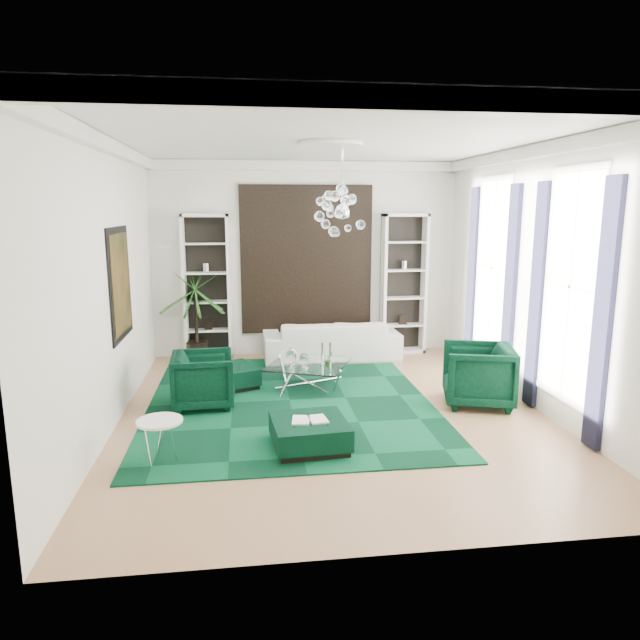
{
  "coord_description": "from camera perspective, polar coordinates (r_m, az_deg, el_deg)",
  "views": [
    {
      "loc": [
        -1.2,
        -7.77,
        2.91
      ],
      "look_at": [
        -0.12,
        0.5,
        1.26
      ],
      "focal_mm": 32.0,
      "sensor_mm": 36.0,
      "label": 1
    }
  ],
  "objects": [
    {
      "name": "floor",
      "position": [
        8.38,
        1.26,
        -9.22
      ],
      "size": [
        6.0,
        7.0,
        0.02
      ],
      "primitive_type": "cube",
      "color": "tan",
      "rests_on": "ground"
    },
    {
      "name": "ceiling",
      "position": [
        7.91,
        1.38,
        17.7
      ],
      "size": [
        6.0,
        7.0,
        0.02
      ],
      "primitive_type": "cube",
      "color": "white",
      "rests_on": "ground"
    },
    {
      "name": "wall_back",
      "position": [
        11.39,
        -1.38,
        6.08
      ],
      "size": [
        6.0,
        0.02,
        3.8
      ],
      "primitive_type": "cube",
      "color": "white",
      "rests_on": "ground"
    },
    {
      "name": "wall_front",
      "position": [
        4.54,
        8.06,
        -1.81
      ],
      "size": [
        6.0,
        0.02,
        3.8
      ],
      "primitive_type": "cube",
      "color": "white",
      "rests_on": "ground"
    },
    {
      "name": "wall_left",
      "position": [
        8.04,
        -20.44,
        3.25
      ],
      "size": [
        0.02,
        7.0,
        3.8
      ],
      "primitive_type": "cube",
      "color": "white",
      "rests_on": "ground"
    },
    {
      "name": "wall_right",
      "position": [
        8.89,
        20.91,
        3.91
      ],
      "size": [
        0.02,
        7.0,
        3.8
      ],
      "primitive_type": "cube",
      "color": "white",
      "rests_on": "ground"
    },
    {
      "name": "crown_molding",
      "position": [
        7.9,
        1.38,
        16.91
      ],
      "size": [
        6.0,
        7.0,
        0.18
      ],
      "primitive_type": null,
      "color": "white",
      "rests_on": "ceiling"
    },
    {
      "name": "ceiling_medallion",
      "position": [
        8.2,
        1.04,
        17.19
      ],
      "size": [
        0.9,
        0.9,
        0.05
      ],
      "primitive_type": "cylinder",
      "color": "white",
      "rests_on": "ceiling"
    },
    {
      "name": "tapestry",
      "position": [
        11.34,
        -1.36,
        6.05
      ],
      "size": [
        2.5,
        0.06,
        2.8
      ],
      "primitive_type": "cube",
      "color": "black",
      "rests_on": "wall_back"
    },
    {
      "name": "shelving_left",
      "position": [
        11.2,
        -11.24,
        3.21
      ],
      "size": [
        0.9,
        0.38,
        2.8
      ],
      "primitive_type": null,
      "color": "white",
      "rests_on": "floor"
    },
    {
      "name": "shelving_right",
      "position": [
        11.61,
        8.36,
        3.58
      ],
      "size": [
        0.9,
        0.38,
        2.8
      ],
      "primitive_type": null,
      "color": "white",
      "rests_on": "floor"
    },
    {
      "name": "painting",
      "position": [
        8.62,
        -19.29,
        3.48
      ],
      "size": [
        0.04,
        1.3,
        1.6
      ],
      "primitive_type": "cube",
      "color": "black",
      "rests_on": "wall_left"
    },
    {
      "name": "window_near",
      "position": [
        8.11,
        23.77,
        3.06
      ],
      "size": [
        0.03,
        1.1,
        2.9
      ],
      "primitive_type": "cube",
      "color": "white",
      "rests_on": "wall_right"
    },
    {
      "name": "curtain_near_a",
      "position": [
        7.48,
        26.45,
        0.28
      ],
      "size": [
        0.07,
        0.3,
        3.25
      ],
      "primitive_type": "cube",
      "color": "black",
      "rests_on": "floor"
    },
    {
      "name": "curtain_near_b",
      "position": [
        8.79,
        20.85,
        2.19
      ],
      "size": [
        0.07,
        0.3,
        3.25
      ],
      "primitive_type": "cube",
      "color": "black",
      "rests_on": "floor"
    },
    {
      "name": "window_far",
      "position": [
        10.22,
        16.86,
        5.02
      ],
      "size": [
        0.03,
        1.1,
        2.9
      ],
      "primitive_type": "cube",
      "color": "white",
      "rests_on": "wall_right"
    },
    {
      "name": "curtain_far_a",
      "position": [
        9.53,
        18.49,
        2.99
      ],
      "size": [
        0.07,
        0.3,
        3.25
      ],
      "primitive_type": "cube",
      "color": "black",
      "rests_on": "floor"
    },
    {
      "name": "curtain_far_b",
      "position": [
        10.94,
        14.95,
        4.18
      ],
      "size": [
        0.07,
        0.3,
        3.25
      ],
      "primitive_type": "cube",
      "color": "black",
      "rests_on": "floor"
    },
    {
      "name": "rug",
      "position": [
        8.82,
        -3.06,
        -8.05
      ],
      "size": [
        4.2,
        5.0,
        0.02
      ],
      "primitive_type": "cube",
      "color": "black",
      "rests_on": "floor"
    },
    {
      "name": "sofa",
      "position": [
        11.1,
        1.13,
        -2.0
      ],
      "size": [
        2.63,
        1.05,
        0.76
      ],
      "primitive_type": "imported",
      "rotation": [
        0.0,
        0.0,
        3.15
      ],
      "color": "silver",
      "rests_on": "floor"
    },
    {
      "name": "armchair_left",
      "position": [
        8.64,
        -11.59,
        -5.88
      ],
      "size": [
        0.95,
        0.93,
        0.82
      ],
      "primitive_type": "imported",
      "rotation": [
        0.0,
        0.0,
        1.63
      ],
      "color": "black",
      "rests_on": "floor"
    },
    {
      "name": "armchair_right",
      "position": [
        8.87,
        15.5,
        -5.3
      ],
      "size": [
        1.23,
        1.21,
        0.91
      ],
      "primitive_type": "imported",
      "rotation": [
        0.0,
        0.0,
        -1.84
      ],
      "color": "black",
      "rests_on": "floor"
    },
    {
      "name": "coffee_table",
      "position": [
        9.4,
        -1.14,
        -5.55
      ],
      "size": [
        1.56,
        1.56,
        0.41
      ],
      "primitive_type": null,
      "rotation": [
        0.0,
        0.0,
        -0.4
      ],
      "color": "white",
      "rests_on": "floor"
    },
    {
      "name": "ottoman_side",
      "position": [
        9.5,
        -9.04,
        -5.69
      ],
      "size": [
        1.05,
        1.05,
        0.36
      ],
      "primitive_type": "cube",
      "rotation": [
        0.0,
        0.0,
        0.39
      ],
      "color": "black",
      "rests_on": "floor"
    },
    {
      "name": "ottoman_front",
      "position": [
        7.13,
        -1.06,
        -11.35
      ],
      "size": [
        0.97,
        0.97,
        0.36
      ],
      "primitive_type": "cube",
      "rotation": [
        0.0,
        0.0,
        0.08
      ],
      "color": "black",
      "rests_on": "floor"
    },
    {
      "name": "book",
      "position": [
        7.06,
        -1.06,
        -9.89
      ],
      "size": [
        0.44,
        0.29,
        0.03
      ],
      "primitive_type": "cube",
      "color": "white",
      "rests_on": "ottoman_front"
    },
    {
      "name": "side_table",
      "position": [
        6.97,
        -15.64,
        -11.66
      ],
      "size": [
        0.68,
        0.68,
        0.51
      ],
      "primitive_type": "cylinder",
      "rotation": [
        0.0,
        0.0,
        -0.37
      ],
      "color": "white",
      "rests_on": "floor"
    },
    {
      "name": "palm",
      "position": [
        11.1,
        -12.36,
        1.66
      ],
      "size": [
        1.49,
        1.49,
        2.25
      ],
      "primitive_type": null,
      "rotation": [
        0.0,
        0.0,
        -0.06
      ],
      "color": "#24591D",
      "rests_on": "floor"
    },
    {
      "name": "chandelier",
      "position": [
        8.41,
        2.22,
        10.75
      ],
      "size": [
        1.02,
        1.02,
        0.79
      ],
      "primitive_type": null,
      "rotation": [
        0.0,
        0.0,
        -0.19
      ],
      "color": "white",
      "rests_on": "ceiling"
    },
    {
      "name": "table_plant",
      "position": [
        9.11,
        0.89,
        -3.96
      ],
      "size": [
        0.16,
        0.14,
        0.24
      ],
      "primitive_type": "imported",
      "rotation": [
        0.0,
        0.0,
        0.3
      ],
      "color": "#24591D",
      "rests_on": "coffee_table"
    }
  ]
}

